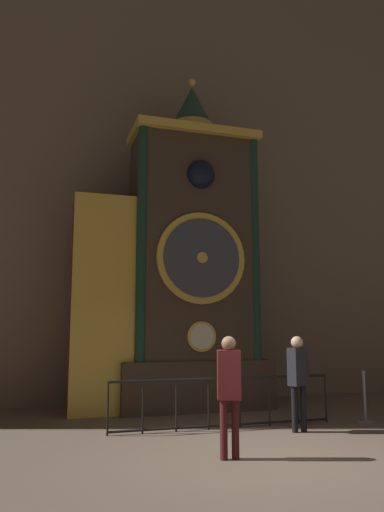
% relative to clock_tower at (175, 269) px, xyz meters
% --- Properties ---
extents(ground_plane, '(28.00, 28.00, 0.00)m').
position_rel_clock_tower_xyz_m(ground_plane, '(-0.01, -4.75, -3.29)').
color(ground_plane, brown).
extents(cathedral_back_wall, '(24.00, 0.32, 13.57)m').
position_rel_clock_tower_xyz_m(cathedral_back_wall, '(-0.10, 1.45, 3.48)').
color(cathedral_back_wall, '#7A6656').
rests_on(cathedral_back_wall, ground_plane).
extents(clock_tower, '(4.70, 1.80, 8.29)m').
position_rel_clock_tower_xyz_m(clock_tower, '(0.00, 0.00, 0.00)').
color(clock_tower, '#423328').
rests_on(clock_tower, ground_plane).
extents(railing_fence, '(4.43, 0.05, 0.94)m').
position_rel_clock_tower_xyz_m(railing_fence, '(0.30, -2.45, -2.77)').
color(railing_fence, black).
rests_on(railing_fence, ground_plane).
extents(visitor_near, '(0.39, 0.32, 1.75)m').
position_rel_clock_tower_xyz_m(visitor_near, '(-0.44, -4.57, -2.24)').
color(visitor_near, '#461518').
rests_on(visitor_near, ground_plane).
extents(visitor_far, '(0.39, 0.32, 1.72)m').
position_rel_clock_tower_xyz_m(visitor_far, '(1.48, -3.17, -2.25)').
color(visitor_far, black).
rests_on(visitor_far, ground_plane).
extents(stanchion_post, '(0.28, 0.28, 1.03)m').
position_rel_clock_tower_xyz_m(stanchion_post, '(3.21, -2.75, -2.96)').
color(stanchion_post, gray).
rests_on(stanchion_post, ground_plane).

